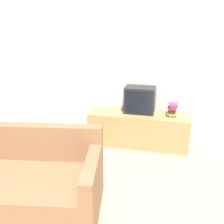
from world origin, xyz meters
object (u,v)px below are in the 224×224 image
Objects in this scene: tv_stand at (138,129)px; television at (140,100)px; book_stack at (172,110)px; couch at (21,185)px; remote_on_stand at (119,114)px.

television is at bearing 93.65° from tv_stand.
tv_stand is 8.03× the size of book_stack.
book_stack is (0.56, 0.03, 0.40)m from tv_stand.
couch is 2.06m from remote_on_stand.
book_stack is (0.57, -0.05, -0.12)m from television.
tv_stand is at bearing 51.69° from couch.
television is at bearing 52.76° from couch.
remote_on_stand is (-0.32, -0.19, -0.22)m from television.
book_stack is at bearing 2.86° from tv_stand.
book_stack is at bearing 8.86° from remote_on_stand.
tv_stand is at bearing 18.68° from remote_on_stand.
couch reaches higher than book_stack.
television reaches higher than book_stack.
tv_stand is 0.53m from television.
tv_stand is at bearing -177.14° from book_stack.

